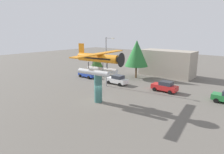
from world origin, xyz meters
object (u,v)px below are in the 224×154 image
at_px(car_near_blue, 88,73).
at_px(streetlight_primary, 107,59).
at_px(tree_west, 97,60).
at_px(display_pedestal, 98,88).
at_px(storefront_building, 167,63).
at_px(car_far_red, 165,86).
at_px(floatplane_monument, 98,62).
at_px(tree_east, 137,53).
at_px(car_mid_white, 117,80).

xyz_separation_m(car_near_blue, streetlight_primary, (7.86, -2.52, 4.14)).
bearing_deg(tree_west, car_near_blue, -82.53).
bearing_deg(car_near_blue, display_pedestal, 142.79).
height_order(storefront_building, tree_west, storefront_building).
height_order(streetlight_primary, tree_west, streetlight_primary).
relative_size(car_far_red, streetlight_primary, 0.48).
height_order(floatplane_monument, car_far_red, floatplane_monument).
bearing_deg(car_far_red, tree_east, -29.97).
relative_size(car_near_blue, tree_east, 0.53).
height_order(car_near_blue, tree_east, tree_east).
height_order(floatplane_monument, streetlight_primary, streetlight_primary).
bearing_deg(display_pedestal, car_mid_white, 113.01).
bearing_deg(car_far_red, display_pedestal, 64.56).
height_order(car_mid_white, storefront_building, storefront_building).
relative_size(car_near_blue, storefront_building, 0.36).
relative_size(car_mid_white, car_far_red, 1.00).
bearing_deg(tree_west, display_pedestal, -44.98).
bearing_deg(storefront_building, tree_east, -123.26).
height_order(car_near_blue, car_far_red, same).
relative_size(car_far_red, storefront_building, 0.36).
height_order(storefront_building, tree_east, tree_east).
bearing_deg(storefront_building, streetlight_primary, -105.76).
bearing_deg(floatplane_monument, tree_east, 96.71).
bearing_deg(storefront_building, car_far_red, -66.22).
bearing_deg(car_mid_white, storefront_building, -106.64).
bearing_deg(streetlight_primary, car_far_red, 22.39).
xyz_separation_m(display_pedestal, storefront_building, (-0.00, 22.00, 0.79)).
height_order(floatplane_monument, storefront_building, floatplane_monument).
xyz_separation_m(car_near_blue, tree_east, (8.12, 6.57, 4.38)).
distance_m(car_mid_white, streetlight_primary, 4.79).
distance_m(floatplane_monument, car_mid_white, 11.05).
bearing_deg(display_pedestal, tree_west, 135.02).
xyz_separation_m(streetlight_primary, storefront_building, (4.31, 15.27, -2.18)).
height_order(display_pedestal, car_mid_white, display_pedestal).
xyz_separation_m(display_pedestal, car_far_red, (5.03, 10.57, -1.17)).
bearing_deg(car_mid_white, streetlight_primary, 79.16).
height_order(display_pedestal, storefront_building, storefront_building).
bearing_deg(streetlight_primary, car_near_blue, 162.23).
height_order(car_near_blue, tree_west, tree_west).
distance_m(display_pedestal, car_near_blue, 15.33).
distance_m(display_pedestal, floatplane_monument, 3.72).
bearing_deg(car_near_blue, storefront_building, -133.67).
distance_m(floatplane_monument, car_far_red, 12.62).
height_order(streetlight_primary, storefront_building, streetlight_primary).
bearing_deg(car_near_blue, car_far_red, -175.58).
distance_m(floatplane_monument, car_near_blue, 16.14).
relative_size(tree_west, tree_east, 0.61).
bearing_deg(floatplane_monument, tree_west, 127.22).
distance_m(tree_west, tree_east, 9.35).
relative_size(streetlight_primary, storefront_building, 0.75).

